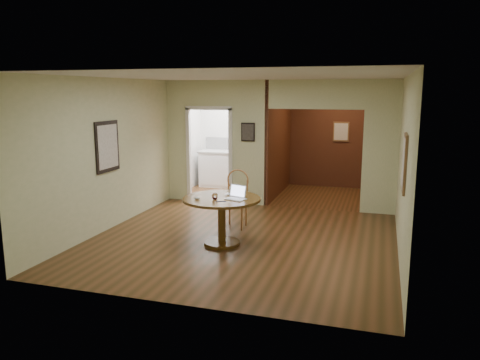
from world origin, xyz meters
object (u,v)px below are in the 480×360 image
(chair, at_px, (236,195))
(dining_table, at_px, (222,210))
(closed_laptop, at_px, (234,195))
(open_laptop, at_px, (237,195))

(chair, bearing_deg, dining_table, -87.39)
(dining_table, relative_size, closed_laptop, 3.77)
(dining_table, distance_m, closed_laptop, 0.32)
(chair, height_order, open_laptop, chair)
(chair, relative_size, open_laptop, 3.00)
(dining_table, height_order, closed_laptop, closed_laptop)
(chair, height_order, closed_laptop, chair)
(chair, xyz_separation_m, closed_laptop, (0.24, -0.89, 0.21))
(open_laptop, bearing_deg, chair, 126.08)
(dining_table, bearing_deg, chair, 94.49)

